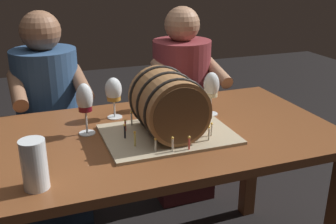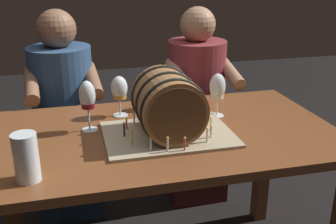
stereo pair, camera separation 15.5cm
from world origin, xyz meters
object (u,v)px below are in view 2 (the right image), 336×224
Objects in this scene: wine_glass_amber at (119,90)px; person_seated_right at (196,114)px; wine_glass_white at (217,88)px; beer_pint at (26,160)px; wine_glass_empty at (167,80)px; dining_table at (160,157)px; wine_glass_red at (87,98)px; barrel_cake at (168,107)px; person_seated_left at (66,125)px.

person_seated_right is at bearing 42.84° from wine_glass_amber.
beer_pint is at bearing -153.37° from wine_glass_white.
wine_glass_empty is at bearing -124.07° from person_seated_right.
wine_glass_amber is at bearing -137.16° from person_seated_right.
wine_glass_red is (-0.27, 0.08, 0.26)m from dining_table.
beer_pint is (-0.51, -0.23, -0.05)m from barrel_cake.
dining_table is 1.23× the size of person_seated_left.
wine_glass_empty is (0.07, 0.32, 0.01)m from barrel_cake.
person_seated_right is at bearing 55.93° from wine_glass_empty.
person_seated_left is at bearing 138.91° from wine_glass_empty.
wine_glass_red reaches higher than wine_glass_white.
wine_glass_amber is (-0.15, 0.27, 0.00)m from barrel_cake.
wine_glass_empty is 0.72m from person_seated_left.
person_seated_left is at bearing 118.11° from wine_glass_amber.
wine_glass_empty is 0.23m from wine_glass_amber.
wine_glass_red is 0.18× the size of person_seated_right.
person_seated_right is (0.38, 0.69, -0.10)m from dining_table.
wine_glass_white is 0.68m from person_seated_right.
dining_table is at bearing -61.12° from person_seated_left.
person_seated_left is 1.01× the size of person_seated_right.
wine_glass_red is 1.32× the size of beer_pint.
barrel_cake reaches higher than wine_glass_empty.
wine_glass_red reaches higher than wine_glass_empty.
barrel_cake is 3.17× the size of beer_pint.
dining_table is 0.38m from wine_glass_empty.
beer_pint is at bearing -125.77° from wine_glass_amber.
wine_glass_red is 1.11× the size of wine_glass_empty.
beer_pint is 0.13× the size of person_seated_left.
person_seated_left is at bearing 100.14° from wine_glass_red.
wine_glass_empty is at bearing 43.26° from beer_pint.
person_seated_right reaches higher than wine_glass_empty.
beer_pint is (-0.21, -0.36, -0.07)m from wine_glass_red.
barrel_cake is 0.33m from wine_glass_empty.
wine_glass_red reaches higher than beer_pint.
barrel_cake is at bearing -23.74° from wine_glass_red.
wine_glass_white is at bearing 21.11° from dining_table.
barrel_cake is 0.56m from beer_pint.
wine_glass_red is (-0.30, 0.13, 0.02)m from barrel_cake.
barrel_cake is at bearing -61.20° from person_seated_left.
person_seated_left reaches higher than wine_glass_white.
dining_table is at bearing 117.56° from barrel_cake.
person_seated_left is 0.76m from person_seated_right.
person_seated_right reaches higher than beer_pint.
barrel_cake is (0.02, -0.05, 0.24)m from dining_table.
wine_glass_white is (0.19, -0.16, -0.01)m from wine_glass_empty.
person_seated_right is at bearing 61.10° from dining_table.
wine_glass_white reaches higher than wine_glass_empty.
barrel_cake is 0.89m from person_seated_right.
person_seated_right is at bearing -0.00° from person_seated_left.
beer_pint reaches higher than dining_table.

